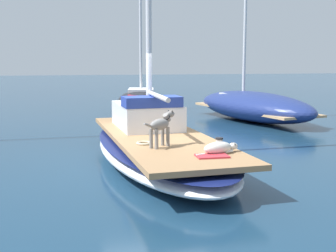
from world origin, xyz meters
name	(u,v)px	position (x,y,z in m)	size (l,w,h in m)	color
ground_plane	(159,163)	(0.00, 0.00, 0.00)	(120.00, 120.00, 0.00)	navy
sailboat_main	(159,149)	(0.00, 0.00, 0.34)	(2.99, 7.39, 0.66)	white
cabin_house	(147,114)	(-0.08, 1.11, 1.01)	(1.54, 2.31, 0.84)	silver
dog_white	(219,148)	(0.69, -2.22, 0.77)	(0.92, 0.46, 0.22)	silver
dog_grey	(161,125)	(-0.22, -1.37, 1.08)	(0.76, 0.68, 0.70)	gray
deck_winch	(219,143)	(0.84, -1.77, 0.76)	(0.16, 0.16, 0.21)	#B7B7BC
coiled_rope	(144,143)	(-0.50, -1.03, 0.68)	(0.32, 0.32, 0.04)	beige
deck_towel	(212,156)	(0.48, -2.46, 0.68)	(0.56, 0.36, 0.03)	#C6333D
moored_boat_starboard_side	(253,105)	(4.94, 6.31, 0.60)	(3.74, 6.84, 8.08)	navy
moored_boat_far_astern	(141,100)	(1.18, 10.38, 0.52)	(3.07, 6.01, 7.13)	black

